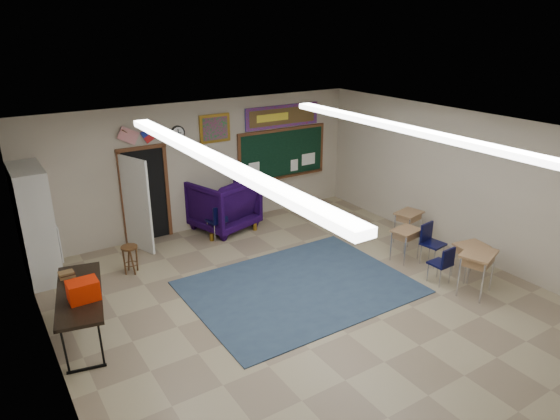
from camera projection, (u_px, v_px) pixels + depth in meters
floor at (317, 310)px, 8.56m from camera, size 9.00×9.00×0.00m
back_wall at (202, 166)px, 11.57m from camera, size 8.00×0.04×3.00m
left_wall at (53, 300)px, 6.01m from camera, size 0.04×9.00×3.00m
right_wall at (478, 188)px, 10.06m from camera, size 0.04×9.00×3.00m
ceiling at (322, 138)px, 7.50m from camera, size 8.00×9.00×0.04m
area_rug at (299, 287)px, 9.29m from camera, size 4.00×3.00×0.02m
fluorescent_strips at (322, 142)px, 7.52m from camera, size 3.86×6.00×0.10m
doorway at (143, 197)px, 10.85m from camera, size 1.10×0.89×2.16m
chalkboard at (283, 155)px, 12.67m from camera, size 2.55×0.14×1.30m
bulletin_board at (282, 116)px, 12.32m from camera, size 2.10×0.05×0.55m
framed_art_print at (215, 128)px, 11.42m from camera, size 0.75×0.05×0.65m
wall_clock at (178, 133)px, 10.96m from camera, size 0.32×0.05×0.32m
wall_flags at (140, 132)px, 10.47m from camera, size 1.16×0.06×0.70m
storage_cabinet at (36, 224)px, 9.32m from camera, size 0.59×1.25×2.20m
wingback_armchair at (223, 203)px, 11.76m from camera, size 1.66×1.69×1.24m
student_chair_reading at (217, 221)px, 11.28m from camera, size 0.45×0.45×0.82m
student_chair_desk_a at (440, 264)px, 9.35m from camera, size 0.39×0.39×0.76m
student_chair_desk_b at (433, 245)px, 10.05m from camera, size 0.48×0.48×0.85m
student_desk_front_left at (405, 243)px, 10.24m from camera, size 0.63×0.51×0.68m
student_desk_front_right at (408, 225)px, 11.10m from camera, size 0.67×0.56×0.71m
student_desk_back_left at (476, 271)px, 8.94m from camera, size 0.81×0.71×0.82m
student_desk_back_right at (469, 259)px, 9.53m from camera, size 0.64×0.52×0.69m
folding_table at (83, 313)px, 7.69m from camera, size 1.04×2.03×1.11m
wooden_stool at (131, 259)px, 9.75m from camera, size 0.32×0.32×0.57m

